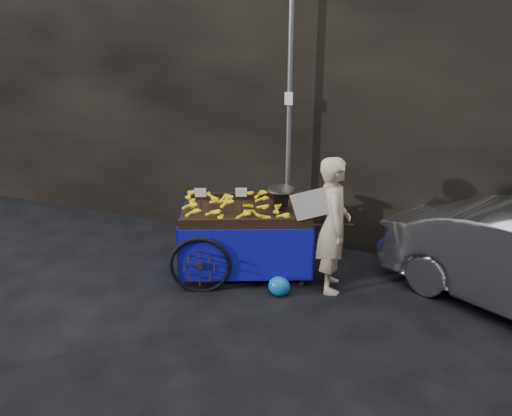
% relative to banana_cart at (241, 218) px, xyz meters
% --- Properties ---
extents(ground, '(80.00, 80.00, 0.00)m').
position_rel_banana_cart_xyz_m(ground, '(0.08, -0.34, -0.83)').
color(ground, black).
rests_on(ground, ground).
extents(building_wall, '(13.50, 2.00, 5.00)m').
position_rel_banana_cart_xyz_m(building_wall, '(0.47, 2.26, 1.67)').
color(building_wall, black).
rests_on(building_wall, ground).
extents(street_pole, '(0.12, 0.10, 4.00)m').
position_rel_banana_cart_xyz_m(street_pole, '(0.38, 0.96, 1.18)').
color(street_pole, slate).
rests_on(street_pole, ground).
extents(banana_cart, '(2.71, 1.95, 1.35)m').
position_rel_banana_cart_xyz_m(banana_cart, '(0.00, 0.00, 0.00)').
color(banana_cart, black).
rests_on(banana_cart, ground).
extents(vendor, '(0.86, 0.78, 1.86)m').
position_rel_banana_cart_xyz_m(vendor, '(1.33, -0.04, 0.10)').
color(vendor, '#C5AC93').
rests_on(vendor, ground).
extents(plastic_bag, '(0.30, 0.24, 0.27)m').
position_rel_banana_cart_xyz_m(plastic_bag, '(0.74, -0.49, -0.70)').
color(plastic_bag, '#1760AF').
rests_on(plastic_bag, ground).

